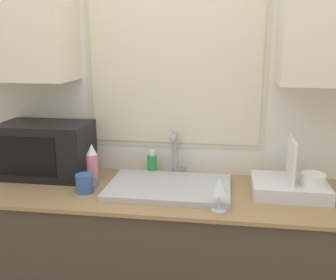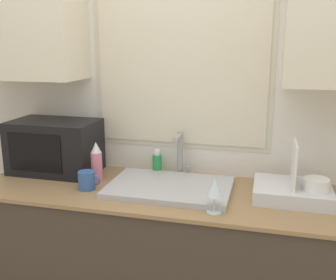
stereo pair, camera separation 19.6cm
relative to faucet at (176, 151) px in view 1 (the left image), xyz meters
name	(u,v)px [view 1 (the left image)]	position (x,y,z in m)	size (l,w,h in m)	color
countertop	(167,267)	(-0.02, -0.23, -0.60)	(2.03, 0.64, 0.91)	#42382D
wall_back	(174,89)	(-0.02, 0.07, 0.34)	(6.00, 0.38, 2.60)	silver
sink_basin	(169,187)	(0.00, -0.23, -0.14)	(0.64, 0.43, 0.03)	#B2B2B7
faucet	(176,151)	(0.00, 0.00, 0.00)	(0.08, 0.16, 0.26)	#99999E
microwave	(46,150)	(-0.74, -0.10, 0.00)	(0.50, 0.31, 0.31)	black
dish_rack	(291,185)	(0.62, -0.19, -0.10)	(0.37, 0.31, 0.29)	silver
spray_bottle	(92,165)	(-0.43, -0.19, -0.04)	(0.06, 0.06, 0.23)	#D8728C
soap_bottle	(152,164)	(-0.14, 0.00, -0.09)	(0.05, 0.05, 0.15)	#268C3F
mug_near_sink	(85,183)	(-0.43, -0.32, -0.10)	(0.12, 0.09, 0.10)	#335999
wine_glass	(219,187)	(0.26, -0.44, -0.04)	(0.08, 0.08, 0.16)	silver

